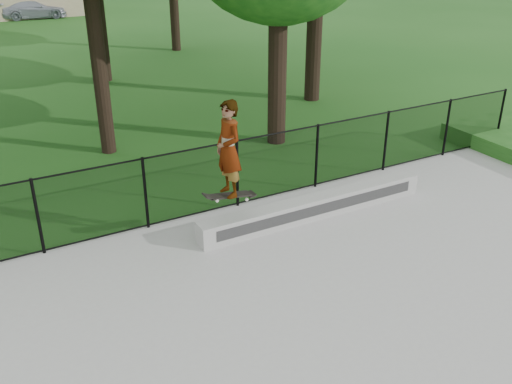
{
  "coord_description": "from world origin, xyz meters",
  "views": [
    {
      "loc": [
        -4.92,
        -3.84,
        5.58
      ],
      "look_at": [
        -0.49,
        4.2,
        1.2
      ],
      "focal_mm": 40.0,
      "sensor_mm": 36.0,
      "label": 1
    }
  ],
  "objects": [
    {
      "name": "skater_airborne",
      "position": [
        -0.82,
        4.61,
        1.91
      ],
      "size": [
        0.84,
        0.66,
        1.91
      ],
      "color": "black",
      "rests_on": "ground"
    },
    {
      "name": "ground",
      "position": [
        0.0,
        0.0,
        0.0
      ],
      "size": [
        100.0,
        100.0,
        0.0
      ],
      "primitive_type": "plane",
      "color": "#1D5116",
      "rests_on": "ground"
    },
    {
      "name": "grind_ledge",
      "position": [
        1.17,
        4.7,
        0.28
      ],
      "size": [
        5.18,
        0.4,
        0.45
      ],
      "primitive_type": "cube",
      "color": "#A9A8A4",
      "rests_on": "concrete_slab"
    },
    {
      "name": "chainlink_fence",
      "position": [
        0.0,
        5.9,
        0.81
      ],
      "size": [
        16.06,
        0.06,
        1.5
      ],
      "color": "black",
      "rests_on": "concrete_slab"
    },
    {
      "name": "concrete_slab",
      "position": [
        0.0,
        0.0,
        0.03
      ],
      "size": [
        14.0,
        12.0,
        0.06
      ],
      "primitive_type": "cube",
      "color": "#A6A5A0",
      "rests_on": "ground"
    },
    {
      "name": "car_c",
      "position": [
        0.79,
        35.38,
        0.57
      ],
      "size": [
        3.71,
        1.91,
        1.13
      ],
      "primitive_type": "imported",
      "rotation": [
        0.0,
        0.0,
        1.48
      ],
      "color": "#979DAB",
      "rests_on": "ground"
    }
  ]
}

